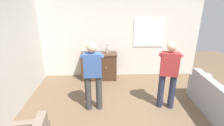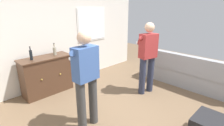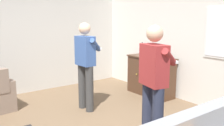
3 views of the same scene
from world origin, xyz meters
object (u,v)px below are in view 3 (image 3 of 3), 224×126
bottle_liquor_amber (142,50)px  person_standing_left (86,62)px  person_standing_right (154,81)px  bottle_wine_green (160,54)px  sideboard_cabinet (151,76)px

bottle_liquor_amber → person_standing_left: 1.68m
bottle_liquor_amber → person_standing_right: size_ratio=0.18×
bottle_liquor_amber → person_standing_left: (0.22, -1.66, -0.07)m
bottle_wine_green → person_standing_left: person_standing_left is taller
sideboard_cabinet → bottle_liquor_amber: bearing=-178.4°
bottle_liquor_amber → person_standing_right: person_standing_right is taller
bottle_liquor_amber → person_standing_right: bearing=-39.8°
sideboard_cabinet → bottle_liquor_amber: 0.64m
bottle_wine_green → bottle_liquor_amber: size_ratio=0.94×
person_standing_right → bottle_wine_green: bearing=130.4°
bottle_liquor_amber → person_standing_right: 2.59m
person_standing_left → person_standing_right: 1.77m
bottle_liquor_amber → person_standing_left: bearing=-82.6°
bottle_wine_green → person_standing_right: 2.20m
bottle_wine_green → person_standing_right: bearing=-49.6°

